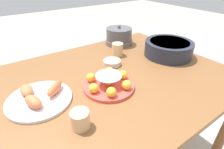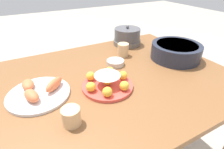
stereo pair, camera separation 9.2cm
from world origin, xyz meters
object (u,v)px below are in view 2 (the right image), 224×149
object	(u,v)px
cup_far	(123,50)
serving_bowl	(176,51)
dining_table	(116,89)
sauce_bowl	(115,62)
cake_plate	(108,83)
seafood_platter	(39,92)
warming_pot	(127,37)
cup_near	(71,116)

from	to	relation	value
cup_far	serving_bowl	bearing A→B (deg)	-35.61
dining_table	cup_far	distance (m)	0.30
dining_table	cup_far	world-z (taller)	cup_far
serving_bowl	dining_table	bearing A→B (deg)	-179.18
dining_table	serving_bowl	xyz separation A→B (m)	(0.45, 0.01, 0.15)
serving_bowl	cup_far	size ratio (longest dim) A/B	3.68
cup_far	sauce_bowl	bearing A→B (deg)	-139.61
sauce_bowl	cup_far	world-z (taller)	cup_far
serving_bowl	cake_plate	bearing A→B (deg)	-171.04
cake_plate	cup_far	distance (m)	0.39
dining_table	cake_plate	xyz separation A→B (m)	(-0.09, -0.08, 0.12)
sauce_bowl	cup_far	size ratio (longest dim) A/B	1.25
serving_bowl	sauce_bowl	world-z (taller)	serving_bowl
seafood_platter	warming_pot	distance (m)	0.81
cup_near	dining_table	bearing A→B (deg)	35.49
seafood_platter	cup_far	distance (m)	0.61
sauce_bowl	cup_near	world-z (taller)	cup_near
cake_plate	warming_pot	world-z (taller)	warming_pot
cake_plate	serving_bowl	size ratio (longest dim) A/B	0.81
warming_pot	cup_far	bearing A→B (deg)	-129.45
cake_plate	seafood_platter	size ratio (longest dim) A/B	0.89
warming_pot	cake_plate	bearing A→B (deg)	-131.47
sauce_bowl	seafood_platter	bearing A→B (deg)	-168.22
sauce_bowl	cake_plate	bearing A→B (deg)	-128.36
sauce_bowl	cup_far	bearing A→B (deg)	40.39
cup_far	cup_near	bearing A→B (deg)	-138.42
sauce_bowl	seafood_platter	distance (m)	0.48
sauce_bowl	cup_near	xyz separation A→B (m)	(-0.38, -0.34, 0.02)
seafood_platter	dining_table	bearing A→B (deg)	-2.08
serving_bowl	cup_far	xyz separation A→B (m)	(-0.28, 0.20, -0.01)
serving_bowl	seafood_platter	xyz separation A→B (m)	(-0.86, 0.01, -0.04)
cup_near	warming_pot	bearing A→B (deg)	43.81
sauce_bowl	warming_pot	bearing A→B (deg)	46.46
cake_plate	sauce_bowl	distance (m)	0.25
cake_plate	dining_table	bearing A→B (deg)	40.32
sauce_bowl	cup_near	size ratio (longest dim) A/B	1.49
dining_table	warming_pot	bearing A→B (deg)	50.59
cake_plate	sauce_bowl	xyz separation A→B (m)	(0.15, 0.19, -0.01)
dining_table	sauce_bowl	distance (m)	0.17
cup_far	warming_pot	world-z (taller)	warming_pot
serving_bowl	warming_pot	bearing A→B (deg)	110.91
sauce_bowl	seafood_platter	world-z (taller)	seafood_platter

